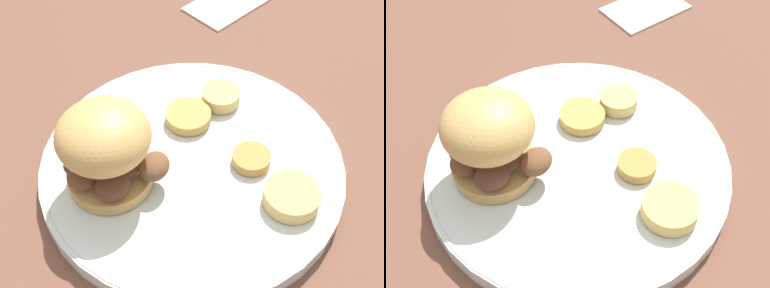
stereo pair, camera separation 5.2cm
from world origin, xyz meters
The scene contains 8 objects.
ground_plane centered at (0.00, 0.00, 0.00)m, with size 4.00×4.00×0.00m, color brown.
dinner_plate centered at (0.00, 0.00, 0.01)m, with size 0.31×0.31×0.02m.
sandwich centered at (0.07, 0.05, 0.07)m, with size 0.10×0.09×0.09m.
potato_round_0 centered at (0.02, -0.05, 0.03)m, with size 0.05×0.05×0.01m, color tan.
potato_round_1 centered at (-0.10, 0.02, 0.03)m, with size 0.05×0.05×0.02m, color #DBB766.
potato_round_2 centered at (-0.01, -0.09, 0.03)m, with size 0.04×0.04×0.01m, color #DBB766.
potato_round_3 centered at (-0.06, -0.02, 0.03)m, with size 0.04×0.04×0.01m, color #BC8942.
napkin centered at (0.04, -0.31, 0.00)m, with size 0.11×0.07×0.01m, color beige.
Camera 2 is at (-0.15, 0.31, 0.44)m, focal length 50.00 mm.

